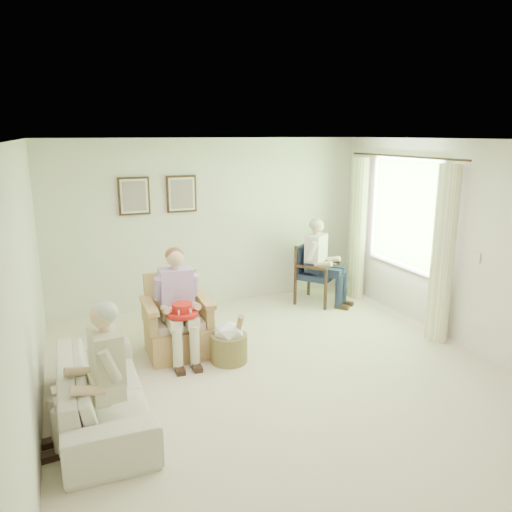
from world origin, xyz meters
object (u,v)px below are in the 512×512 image
sofa (102,391)px  hatbox (229,342)px  person_wicker (178,297)px  person_sofa (103,368)px  red_hat (182,311)px  wood_armchair (315,271)px  wicker_armchair (177,329)px  person_dark (320,256)px

sofa → hatbox: hatbox is taller
person_wicker → person_sofa: person_wicker is taller
person_sofa → red_hat: person_sofa is taller
wood_armchair → sofa: 4.24m
sofa → person_sofa: person_sofa is taller
wicker_armchair → sofa: wicker_armchair is taller
person_dark → hatbox: bearing=176.9°
wood_armchair → hatbox: (-2.01, -1.62, -0.26)m
person_dark → red_hat: (-2.53, -1.33, -0.12)m
sofa → red_hat: bearing=-49.1°
person_sofa → person_dark: bearing=120.0°
person_wicker → sofa: bearing=-132.3°
wicker_armchair → person_sofa: (-1.00, -1.58, 0.39)m
sofa → person_sofa: 0.56m
person_wicker → wood_armchair: bearing=27.4°
sofa → person_dark: bearing=-58.2°
wood_armchair → person_wicker: 2.84m
wicker_armchair → person_sofa: size_ratio=0.78×
wicker_armchair → wood_armchair: bearing=25.0°
person_wicker → red_hat: bearing=-90.2°
red_hat → hatbox: (0.52, -0.14, -0.41)m
wood_armchair → person_dark: (0.00, -0.15, 0.28)m
wood_armchair → person_wicker: person_wicker is taller
person_dark → person_sofa: person_dark is taller
wicker_armchair → sofa: 1.56m
person_sofa → hatbox: person_sofa is taller
wood_armchair → hatbox: wood_armchair is taller
wicker_armchair → hatbox: 0.71m
sofa → person_wicker: bearing=-43.0°
wicker_armchair → person_wicker: (0.00, -0.13, 0.45)m
red_hat → hatbox: size_ratio=0.58×
wood_armchair → sofa: wood_armchair is taller
wicker_armchair → person_dark: person_dark is taller
person_wicker → red_hat: 0.23m
wood_armchair → person_dark: person_dark is taller
sofa → person_sofa: size_ratio=1.58×
person_wicker → person_sofa: size_ratio=1.06×
person_dark → person_sofa: (-3.53, -2.57, -0.08)m
red_hat → hatbox: bearing=-15.1°
person_sofa → red_hat: bearing=135.3°
person_sofa → sofa: bearing=174.0°
wicker_armchair → hatbox: wicker_armchair is taller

